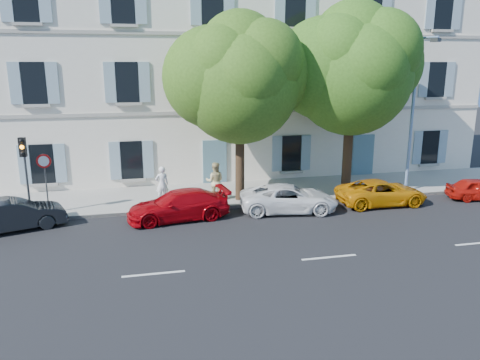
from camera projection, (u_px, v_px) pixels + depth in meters
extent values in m
plane|color=black|center=(292.00, 221.00, 19.99)|extent=(90.00, 90.00, 0.00)
cube|color=#A09E96|center=(264.00, 192.00, 24.18)|extent=(36.00, 4.50, 0.15)
cube|color=#9E998E|center=(276.00, 204.00, 22.13)|extent=(36.00, 0.16, 0.16)
cube|color=white|center=(240.00, 72.00, 28.18)|extent=(28.00, 7.00, 12.00)
imported|color=black|center=(14.00, 215.00, 18.71)|extent=(4.14, 2.53, 1.29)
imported|color=#9F040B|center=(178.00, 205.00, 20.01)|extent=(4.56, 2.32, 1.27)
imported|color=white|center=(289.00, 198.00, 21.09)|extent=(4.66, 2.66, 1.22)
imported|color=orange|center=(381.00, 192.00, 22.14)|extent=(4.27, 2.00, 1.18)
imported|color=#B4130B|center=(480.00, 189.00, 22.94)|extent=(3.32, 1.91, 1.06)
cylinder|color=#3A2819|center=(240.00, 165.00, 22.18)|extent=(0.43, 0.43, 3.41)
ellipsoid|color=#44751E|center=(240.00, 84.00, 21.26)|extent=(5.46, 5.46, 6.00)
cylinder|color=#3A2819|center=(347.00, 156.00, 23.79)|extent=(0.48, 0.48, 3.61)
ellipsoid|color=#3F781E|center=(352.00, 75.00, 22.82)|extent=(5.86, 5.86, 6.44)
cylinder|color=#383A3D|center=(28.00, 184.00, 19.78)|extent=(0.09, 0.09, 2.84)
cube|color=black|center=(23.00, 147.00, 19.26)|extent=(0.29, 0.24, 0.80)
sphere|color=orange|center=(22.00, 147.00, 19.15)|extent=(0.17, 0.17, 0.17)
cylinder|color=#383A3D|center=(47.00, 188.00, 20.23)|extent=(0.06, 0.06, 2.24)
cylinder|color=red|center=(44.00, 161.00, 19.91)|extent=(0.61, 0.06, 0.61)
cylinder|color=#7293BF|center=(412.00, 117.00, 23.19)|extent=(0.15, 0.15, 7.54)
cylinder|color=#7293BF|center=(427.00, 37.00, 21.65)|extent=(0.40, 1.31, 0.09)
cube|color=#383A3D|center=(436.00, 40.00, 21.06)|extent=(0.33, 0.47, 0.17)
imported|color=white|center=(162.00, 184.00, 21.97)|extent=(0.69, 0.52, 1.72)
imported|color=#D0C185|center=(215.00, 181.00, 22.29)|extent=(1.03, 0.88, 1.83)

